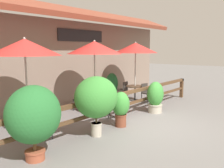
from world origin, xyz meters
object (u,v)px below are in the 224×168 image
(chair_near_wallside, at_px, (15,113))
(chair_far_wallside, at_px, (123,89))
(potted_plant_entrance_palm, at_px, (155,97))
(patio_umbrella_middle, at_px, (94,48))
(patio_umbrella_far, at_px, (136,48))
(dining_table_far, at_px, (135,89))
(potted_plant_broad_leaf, at_px, (121,107))
(patio_umbrella_near, at_px, (25,47))
(dining_table_near, at_px, (28,114))
(chair_middle_wallside, at_px, (81,99))
(potted_plant_corner_fern, at_px, (33,116))
(chair_far_streetside, at_px, (146,92))
(potted_plant_tall_tropical, at_px, (96,98))
(chair_near_streetside, at_px, (41,121))
(potted_plant_small_flowering, at_px, (112,85))
(chair_middle_streetside, at_px, (108,103))
(dining_table_middle, at_px, (95,99))

(chair_near_wallside, bearing_deg, chair_far_wallside, 178.51)
(chair_near_wallside, height_order, potted_plant_entrance_palm, potted_plant_entrance_palm)
(patio_umbrella_middle, bearing_deg, patio_umbrella_far, 1.77)
(patio_umbrella_middle, bearing_deg, dining_table_far, 1.77)
(potted_plant_broad_leaf, bearing_deg, patio_umbrella_far, 26.93)
(patio_umbrella_near, height_order, dining_table_near, patio_umbrella_near)
(potted_plant_broad_leaf, bearing_deg, chair_middle_wallside, 74.50)
(chair_far_wallside, bearing_deg, potted_plant_corner_fern, 16.85)
(chair_near_wallside, distance_m, patio_umbrella_middle, 3.59)
(chair_far_streetside, bearing_deg, potted_plant_corner_fern, -159.85)
(chair_near_wallside, xyz_separation_m, dining_table_far, (5.82, -0.58, 0.08))
(patio_umbrella_far, height_order, potted_plant_tall_tropical, patio_umbrella_far)
(chair_near_streetside, distance_m, potted_plant_tall_tropical, 1.63)
(chair_near_wallside, xyz_separation_m, potted_plant_small_flowering, (5.44, 0.51, 0.21))
(chair_middle_streetside, xyz_separation_m, potted_plant_broad_leaf, (-0.67, -1.08, 0.15))
(dining_table_near, xyz_separation_m, patio_umbrella_middle, (2.89, 0.01, 1.92))
(dining_table_near, relative_size, chair_middle_wallside, 0.96)
(chair_far_streetside, bearing_deg, dining_table_middle, 179.64)
(chair_near_streetside, bearing_deg, patio_umbrella_far, 17.34)
(chair_near_streetside, height_order, patio_umbrella_far, patio_umbrella_far)
(patio_umbrella_near, height_order, patio_umbrella_far, same)
(patio_umbrella_middle, xyz_separation_m, potted_plant_tall_tropical, (-1.86, -1.74, -1.38))
(chair_near_streetside, relative_size, potted_plant_tall_tropical, 0.51)
(potted_plant_entrance_palm, bearing_deg, chair_middle_streetside, 145.09)
(dining_table_middle, xyz_separation_m, potted_plant_corner_fern, (-3.84, -1.71, 0.45))
(potted_plant_entrance_palm, bearing_deg, dining_table_near, 158.26)
(patio_umbrella_near, bearing_deg, potted_plant_broad_leaf, -38.99)
(dining_table_near, bearing_deg, potted_plant_tall_tropical, -59.40)
(chair_near_streetside, height_order, potted_plant_small_flowering, potted_plant_small_flowering)
(chair_near_streetside, height_order, chair_near_wallside, same)
(chair_near_wallside, distance_m, potted_plant_tall_tropical, 2.71)
(chair_middle_wallside, distance_m, potted_plant_broad_leaf, 2.52)
(chair_middle_streetside, bearing_deg, chair_near_wallside, 164.84)
(potted_plant_entrance_palm, bearing_deg, dining_table_middle, 130.45)
(chair_near_wallside, bearing_deg, chair_middle_wallside, 177.95)
(chair_far_streetside, bearing_deg, chair_near_wallside, 178.46)
(patio_umbrella_middle, distance_m, chair_middle_wallside, 2.10)
(patio_umbrella_near, relative_size, potted_plant_corner_fern, 1.65)
(dining_table_middle, xyz_separation_m, chair_middle_streetside, (-0.06, -0.67, -0.08))
(chair_far_wallside, xyz_separation_m, potted_plant_entrance_palm, (-1.33, -2.48, 0.13))
(chair_far_streetside, bearing_deg, potted_plant_broad_leaf, -151.16)
(patio_umbrella_near, xyz_separation_m, potted_plant_small_flowering, (5.42, 1.19, -1.78))
(potted_plant_corner_fern, xyz_separation_m, potted_plant_tall_tropical, (1.98, -0.04, 0.09))
(chair_near_wallside, xyz_separation_m, patio_umbrella_far, (5.82, -0.58, 1.99))
(patio_umbrella_near, height_order, chair_far_streetside, patio_umbrella_near)
(patio_umbrella_near, bearing_deg, dining_table_middle, 0.19)
(patio_umbrella_far, relative_size, chair_far_wallside, 3.19)
(dining_table_near, xyz_separation_m, dining_table_middle, (2.89, 0.01, 0.00))
(patio_umbrella_near, distance_m, chair_far_wallside, 6.10)
(dining_table_middle, distance_m, chair_far_wallside, 2.93)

